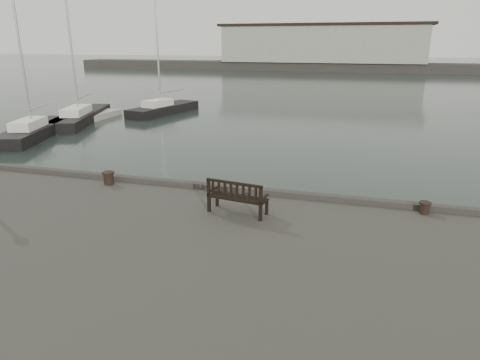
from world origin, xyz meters
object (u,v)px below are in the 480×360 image
Objects in this scene: yacht_d at (164,111)px; yacht_c at (36,133)px; yacht_b at (81,119)px; bollard_right at (425,208)px; bench at (237,203)px; bollard_left at (109,178)px.

yacht_c is at bearing -96.36° from yacht_d.
yacht_d is at bearing 31.99° from yacht_b.
bollard_right is at bearing -43.19° from yacht_c.
bench is 29.56m from yacht_d.
yacht_d is (-20.20, 23.99, -1.51)m from bollard_right.
bench is 0.13× the size of yacht_b.
bollard_left is 18.34m from yacht_c.
yacht_b is at bearing -116.65° from yacht_d.
bollard_left is at bearing -58.43° from yacht_c.
bollard_left is at bearing -55.75° from yacht_d.
bollard_right is 27.15m from yacht_c.
bollard_left is 26.04m from yacht_d.
yacht_c is (-18.99, 13.41, -1.64)m from bench.
bench is 5.02× the size of bollard_right.
yacht_d is (-14.83, 25.52, -1.65)m from bench.
bollard_right is 0.03× the size of yacht_b.
bench is at bearing -52.44° from yacht_c.
bollard_right is 30.91m from yacht_b.
bench is 0.17× the size of yacht_d.
yacht_c is (0.67, -6.20, -0.00)m from yacht_b.
yacht_c is 12.81m from yacht_d.
yacht_b reaches higher than bollard_right.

